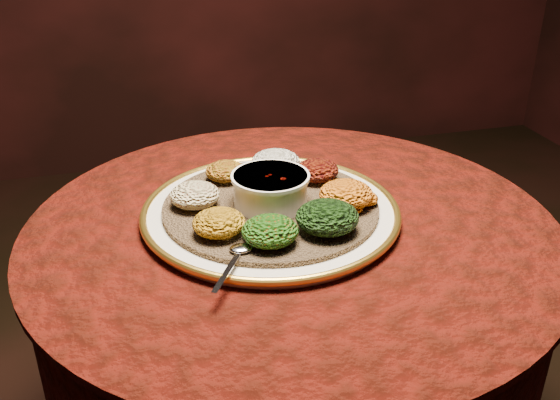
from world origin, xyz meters
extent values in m
cylinder|color=black|center=(0.00, 0.00, 0.34)|extent=(0.12, 0.12, 0.68)
cylinder|color=black|center=(0.00, 0.00, 0.70)|extent=(0.80, 0.80, 0.04)
cylinder|color=#390904|center=(0.00, 0.00, 0.56)|extent=(0.93, 0.93, 0.34)
cylinder|color=#390904|center=(0.00, 0.00, 0.73)|extent=(0.96, 0.96, 0.01)
cylinder|color=beige|center=(-0.03, 0.02, 0.74)|extent=(0.52, 0.52, 0.02)
torus|color=gold|center=(-0.03, 0.02, 0.75)|extent=(0.47, 0.47, 0.01)
cylinder|color=brown|center=(-0.03, 0.02, 0.76)|extent=(0.39, 0.39, 0.01)
cylinder|color=white|center=(-0.03, 0.02, 0.79)|extent=(0.13, 0.13, 0.06)
cylinder|color=white|center=(-0.03, 0.02, 0.82)|extent=(0.14, 0.14, 0.01)
cylinder|color=#540B04|center=(-0.03, 0.02, 0.81)|extent=(0.11, 0.11, 0.01)
ellipsoid|color=silver|center=(-0.12, -0.12, 0.77)|extent=(0.04, 0.03, 0.01)
cube|color=silver|center=(-0.15, -0.18, 0.77)|extent=(0.06, 0.10, 0.00)
ellipsoid|color=silver|center=(0.01, 0.15, 0.79)|extent=(0.10, 0.09, 0.05)
ellipsoid|color=black|center=(0.08, 0.10, 0.78)|extent=(0.08, 0.08, 0.04)
ellipsoid|color=#AE5C0E|center=(0.09, -0.02, 0.79)|extent=(0.10, 0.09, 0.05)
ellipsoid|color=black|center=(0.03, -0.09, 0.79)|extent=(0.11, 0.10, 0.05)
ellipsoid|color=#A32B0A|center=(-0.07, -0.11, 0.78)|extent=(0.09, 0.09, 0.04)
ellipsoid|color=#B87B10|center=(-0.14, -0.06, 0.78)|extent=(0.09, 0.08, 0.04)
ellipsoid|color=maroon|center=(-0.17, 0.05, 0.78)|extent=(0.09, 0.09, 0.04)
ellipsoid|color=#896010|center=(-0.09, 0.15, 0.78)|extent=(0.08, 0.07, 0.04)
camera|label=1|loc=(-0.28, -0.94, 1.29)|focal=40.00mm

